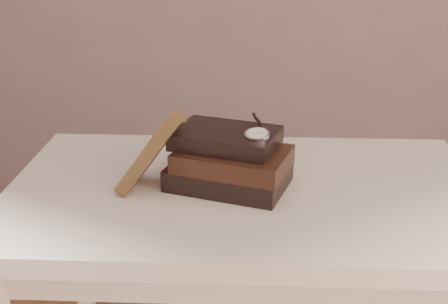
{
  "coord_description": "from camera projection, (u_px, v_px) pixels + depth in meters",
  "views": [
    {
      "loc": [
        0.0,
        -0.75,
        1.27
      ],
      "look_at": [
        -0.05,
        0.35,
        0.82
      ],
      "focal_mm": 46.42,
      "sensor_mm": 36.0,
      "label": 1
    }
  ],
  "objects": [
    {
      "name": "journal",
      "position": [
        150.0,
        153.0,
        1.17
      ],
      "size": [
        0.14,
        0.13,
        0.16
      ],
      "primitive_type": "cube",
      "rotation": [
        0.0,
        0.62,
        -0.16
      ],
      "color": "#3E2A18",
      "rests_on": "table"
    },
    {
      "name": "eyeglasses",
      "position": [
        206.0,
        138.0,
        1.29
      ],
      "size": [
        0.13,
        0.14,
        0.05
      ],
      "color": "silver",
      "rests_on": "book_stack"
    },
    {
      "name": "pocket_watch",
      "position": [
        257.0,
        133.0,
        1.14
      ],
      "size": [
        0.06,
        0.16,
        0.02
      ],
      "color": "silver",
      "rests_on": "book_stack"
    },
    {
      "name": "book_stack",
      "position": [
        229.0,
        161.0,
        1.2
      ],
      "size": [
        0.28,
        0.23,
        0.12
      ],
      "color": "black",
      "rests_on": "table"
    },
    {
      "name": "table",
      "position": [
        246.0,
        225.0,
        1.25
      ],
      "size": [
        1.0,
        0.6,
        0.75
      ],
      "color": "silver",
      "rests_on": "ground"
    }
  ]
}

